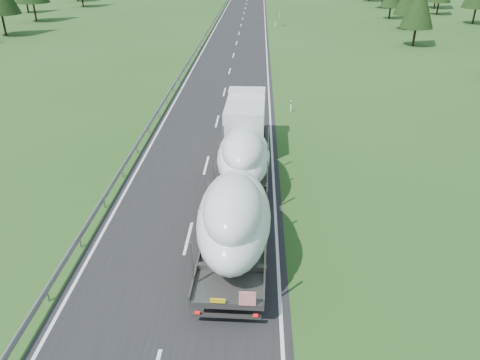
{
  "coord_description": "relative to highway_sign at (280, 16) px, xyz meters",
  "views": [
    {
      "loc": [
        3.51,
        -11.21,
        13.64
      ],
      "look_at": [
        2.6,
        11.5,
        2.19
      ],
      "focal_mm": 35.0,
      "sensor_mm": 36.0,
      "label": 1
    }
  ],
  "objects": [
    {
      "name": "road_surface",
      "position": [
        -7.2,
        20.0,
        -1.8
      ],
      "size": [
        10.0,
        400.0,
        0.02
      ],
      "primitive_type": "cube",
      "color": "black",
      "rests_on": "ground"
    },
    {
      "name": "highway_sign",
      "position": [
        0.0,
        0.0,
        0.0
      ],
      "size": [
        0.08,
        0.9,
        2.6
      ],
      "color": "slate",
      "rests_on": "ground"
    },
    {
      "name": "boat_truck",
      "position": [
        -4.6,
        -67.83,
        0.68
      ],
      "size": [
        3.53,
        21.27,
        4.77
      ],
      "color": "silver",
      "rests_on": "ground"
    },
    {
      "name": "guardrail",
      "position": [
        -12.5,
        19.94,
        -1.21
      ],
      "size": [
        0.1,
        400.0,
        0.76
      ],
      "color": "slate",
      "rests_on": "ground"
    }
  ]
}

